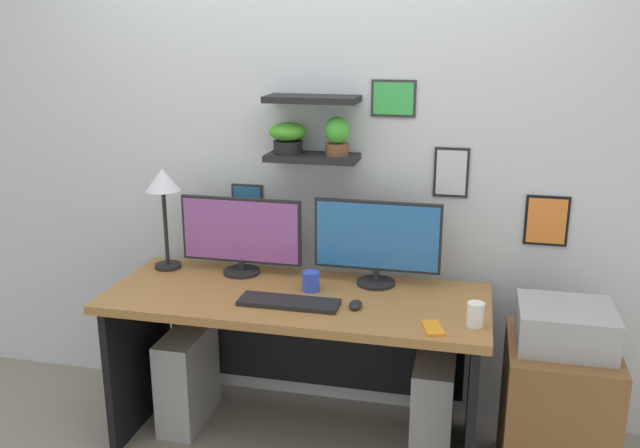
{
  "coord_description": "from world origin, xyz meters",
  "views": [
    {
      "loc": [
        0.76,
        -2.77,
        1.91
      ],
      "look_at": [
        0.1,
        0.05,
        1.07
      ],
      "focal_mm": 38.24,
      "sensor_mm": 36.0,
      "label": 1
    }
  ],
  "objects_px": {
    "monitor_right": "(377,240)",
    "pen_cup": "(475,314)",
    "monitor_left": "(241,234)",
    "keyboard": "(290,302)",
    "coffee_mug": "(311,281)",
    "printer": "(565,326)",
    "desk_lamp": "(163,190)",
    "desk": "(300,331)",
    "computer_tower_left": "(188,377)",
    "drawer_cabinet": "(556,415)",
    "computer_tower_right": "(433,405)",
    "computer_mouse": "(355,305)",
    "cell_phone": "(433,328)"
  },
  "relations": [
    {
      "from": "pen_cup",
      "to": "printer",
      "type": "bearing_deg",
      "value": 17.37
    },
    {
      "from": "monitor_left",
      "to": "computer_tower_left",
      "type": "height_order",
      "value": "monitor_left"
    },
    {
      "from": "keyboard",
      "to": "computer_mouse",
      "type": "distance_m",
      "value": 0.29
    },
    {
      "from": "keyboard",
      "to": "coffee_mug",
      "type": "bearing_deg",
      "value": 74.7
    },
    {
      "from": "monitor_left",
      "to": "keyboard",
      "type": "height_order",
      "value": "monitor_left"
    },
    {
      "from": "keyboard",
      "to": "computer_tower_right",
      "type": "distance_m",
      "value": 0.84
    },
    {
      "from": "desk_lamp",
      "to": "coffee_mug",
      "type": "relative_size",
      "value": 5.63
    },
    {
      "from": "monitor_right",
      "to": "printer",
      "type": "height_order",
      "value": "monitor_right"
    },
    {
      "from": "keyboard",
      "to": "pen_cup",
      "type": "relative_size",
      "value": 4.4
    },
    {
      "from": "computer_tower_left",
      "to": "desk_lamp",
      "type": "bearing_deg",
      "value": 132.68
    },
    {
      "from": "desk",
      "to": "computer_tower_left",
      "type": "distance_m",
      "value": 0.65
    },
    {
      "from": "cell_phone",
      "to": "desk",
      "type": "bearing_deg",
      "value": 138.99
    },
    {
      "from": "printer",
      "to": "computer_tower_left",
      "type": "height_order",
      "value": "printer"
    },
    {
      "from": "cell_phone",
      "to": "printer",
      "type": "xyz_separation_m",
      "value": [
        0.52,
        0.18,
        -0.02
      ]
    },
    {
      "from": "desk_lamp",
      "to": "coffee_mug",
      "type": "bearing_deg",
      "value": -10.14
    },
    {
      "from": "desk_lamp",
      "to": "computer_tower_left",
      "type": "distance_m",
      "value": 0.94
    },
    {
      "from": "printer",
      "to": "desk",
      "type": "bearing_deg",
      "value": 174.86
    },
    {
      "from": "keyboard",
      "to": "drawer_cabinet",
      "type": "bearing_deg",
      "value": 3.51
    },
    {
      "from": "printer",
      "to": "desk_lamp",
      "type": "bearing_deg",
      "value": 172.41
    },
    {
      "from": "computer_mouse",
      "to": "desk_lamp",
      "type": "distance_m",
      "value": 1.12
    },
    {
      "from": "monitor_left",
      "to": "desk_lamp",
      "type": "xyz_separation_m",
      "value": [
        -0.39,
        -0.02,
        0.2
      ]
    },
    {
      "from": "computer_tower_right",
      "to": "monitor_left",
      "type": "bearing_deg",
      "value": 171.63
    },
    {
      "from": "coffee_mug",
      "to": "computer_tower_right",
      "type": "distance_m",
      "value": 0.81
    },
    {
      "from": "computer_mouse",
      "to": "drawer_cabinet",
      "type": "relative_size",
      "value": 0.14
    },
    {
      "from": "computer_tower_left",
      "to": "monitor_right",
      "type": "bearing_deg",
      "value": 10.69
    },
    {
      "from": "desk_lamp",
      "to": "pen_cup",
      "type": "bearing_deg",
      "value": -13.49
    },
    {
      "from": "desk",
      "to": "monitor_left",
      "type": "distance_m",
      "value": 0.55
    },
    {
      "from": "printer",
      "to": "drawer_cabinet",
      "type": "bearing_deg",
      "value": 90.0
    },
    {
      "from": "monitor_left",
      "to": "keyboard",
      "type": "xyz_separation_m",
      "value": [
        0.34,
        -0.34,
        -0.19
      ]
    },
    {
      "from": "monitor_left",
      "to": "keyboard",
      "type": "distance_m",
      "value": 0.51
    },
    {
      "from": "computer_tower_left",
      "to": "computer_tower_right",
      "type": "bearing_deg",
      "value": 1.39
    },
    {
      "from": "desk_lamp",
      "to": "keyboard",
      "type": "bearing_deg",
      "value": -23.86
    },
    {
      "from": "monitor_right",
      "to": "pen_cup",
      "type": "distance_m",
      "value": 0.62
    },
    {
      "from": "monitor_left",
      "to": "monitor_right",
      "type": "relative_size",
      "value": 1.01
    },
    {
      "from": "monitor_right",
      "to": "monitor_left",
      "type": "bearing_deg",
      "value": 180.0
    },
    {
      "from": "keyboard",
      "to": "computer_tower_right",
      "type": "relative_size",
      "value": 0.95
    },
    {
      "from": "cell_phone",
      "to": "drawer_cabinet",
      "type": "xyz_separation_m",
      "value": [
        0.52,
        0.18,
        -0.43
      ]
    },
    {
      "from": "computer_mouse",
      "to": "monitor_left",
      "type": "bearing_deg",
      "value": 153.73
    },
    {
      "from": "keyboard",
      "to": "coffee_mug",
      "type": "distance_m",
      "value": 0.19
    },
    {
      "from": "coffee_mug",
      "to": "computer_tower_right",
      "type": "bearing_deg",
      "value": 1.15
    },
    {
      "from": "monitor_right",
      "to": "coffee_mug",
      "type": "distance_m",
      "value": 0.36
    },
    {
      "from": "desk",
      "to": "printer",
      "type": "height_order",
      "value": "printer"
    },
    {
      "from": "desk_lamp",
      "to": "drawer_cabinet",
      "type": "relative_size",
      "value": 0.78
    },
    {
      "from": "monitor_left",
      "to": "monitor_right",
      "type": "bearing_deg",
      "value": -0.0
    },
    {
      "from": "pen_cup",
      "to": "monitor_right",
      "type": "bearing_deg",
      "value": 140.56
    },
    {
      "from": "monitor_left",
      "to": "drawer_cabinet",
      "type": "xyz_separation_m",
      "value": [
        1.49,
        -0.26,
        -0.62
      ]
    },
    {
      "from": "pen_cup",
      "to": "computer_tower_right",
      "type": "relative_size",
      "value": 0.22
    },
    {
      "from": "coffee_mug",
      "to": "computer_mouse",
      "type": "bearing_deg",
      "value": -32.99
    },
    {
      "from": "keyboard",
      "to": "desk_lamp",
      "type": "height_order",
      "value": "desk_lamp"
    },
    {
      "from": "computer_mouse",
      "to": "computer_tower_right",
      "type": "bearing_deg",
      "value": 25.6
    }
  ]
}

